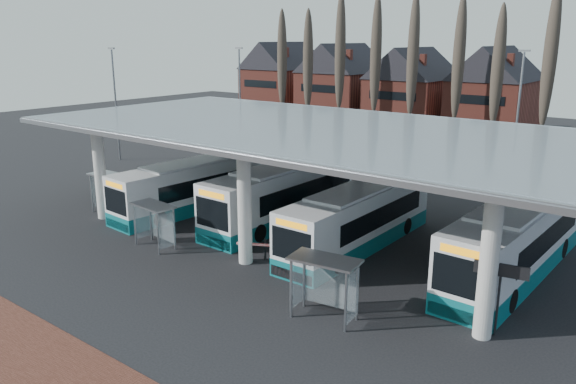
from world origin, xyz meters
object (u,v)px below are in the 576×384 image
Objects in this scene: bus_0 at (196,186)px; shelter_1 at (156,216)px; bus_3 at (516,240)px; shelter_0 at (111,184)px; bus_1 at (287,194)px; shelter_2 at (326,274)px; bus_2 at (359,219)px.

shelter_1 is (3.41, -6.15, 0.20)m from bus_0.
bus_3 is 24.34m from shelter_0.
bus_1 reaches higher than bus_0.
shelter_2 is (-4.71, -9.23, 0.21)m from bus_3.
bus_1 is at bearing -177.74° from bus_3.
bus_0 is 12.08m from bus_2.
bus_3 reaches higher than shelter_2.
shelter_2 is (9.03, -9.17, 0.22)m from bus_1.
shelter_0 is at bearing 167.54° from shelter_1.
shelter_2 is (15.19, -7.28, 0.35)m from bus_0.
bus_1 is at bearing 21.19° from bus_0.
bus_3 is (13.74, 0.06, 0.01)m from bus_1.
shelter_0 is 1.05× the size of shelter_1.
shelter_2 is (3.12, -7.86, 0.33)m from bus_2.
bus_3 is 4.81× the size of shelter_1.
bus_0 is at bearing 146.76° from shelter_2.
bus_2 is 0.92× the size of bus_3.
bus_1 reaches higher than shelter_0.
bus_1 is 6.06m from bus_2.
bus_2 is at bearing -11.80° from bus_1.
shelter_1 is at bearing -20.74° from shelter_0.
shelter_2 is at bearing -115.03° from bus_3.
bus_0 is 4.43× the size of shelter_1.
shelter_0 is (-9.90, -5.72, 0.20)m from bus_1.
shelter_1 is at bearing -141.99° from bus_2.
bus_0 is at bearing -162.28° from bus_1.
shelter_0 is at bearing -164.23° from bus_3.
bus_3 reaches higher than shelter_0.
bus_2 is 10.96m from shelter_1.
bus_0 reaches higher than shelter_0.
shelter_2 is (11.78, -1.13, 0.15)m from shelter_1.
shelter_0 is 0.96× the size of shelter_2.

